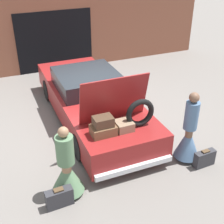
# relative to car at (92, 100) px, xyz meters

# --- Properties ---
(ground_plane) EXTENTS (40.00, 40.00, 0.00)m
(ground_plane) POSITION_rel_car_xyz_m (0.00, 0.01, -0.59)
(ground_plane) COLOR slate
(garage_wall_back) EXTENTS (12.00, 0.14, 2.80)m
(garage_wall_back) POSITION_rel_car_xyz_m (0.00, 4.05, 0.80)
(garage_wall_back) COLOR brown
(garage_wall_back) RESTS_ON ground_plane
(car) EXTENTS (1.91, 5.36, 1.91)m
(car) POSITION_rel_car_xyz_m (0.00, 0.00, 0.00)
(car) COLOR maroon
(car) RESTS_ON ground_plane
(person_left) EXTENTS (0.65, 0.65, 1.55)m
(person_left) POSITION_rel_car_xyz_m (-1.40, -2.53, -0.05)
(person_left) COLOR #997051
(person_left) RESTS_ON ground_plane
(person_right) EXTENTS (0.57, 0.57, 1.69)m
(person_right) POSITION_rel_car_xyz_m (1.40, -2.52, 0.01)
(person_right) COLOR brown
(person_right) RESTS_ON ground_plane
(suitcase_beside_left_person) EXTENTS (0.53, 0.21, 0.41)m
(suitcase_beside_left_person) POSITION_rel_car_xyz_m (-1.65, -2.81, -0.40)
(suitcase_beside_left_person) COLOR #2D2D33
(suitcase_beside_left_person) RESTS_ON ground_plane
(suitcase_beside_right_person) EXTENTS (0.51, 0.19, 0.41)m
(suitcase_beside_right_person) POSITION_rel_car_xyz_m (1.63, -2.89, -0.40)
(suitcase_beside_right_person) COLOR #2D2D33
(suitcase_beside_right_person) RESTS_ON ground_plane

